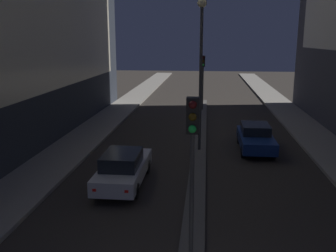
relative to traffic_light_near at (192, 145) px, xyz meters
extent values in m
cube|color=#56544F|center=(0.00, 12.57, -3.39)|extent=(0.75, 30.16, 0.13)
cylinder|color=#383838|center=(0.00, 0.03, -1.51)|extent=(0.12, 0.12, 3.64)
cube|color=black|center=(0.00, 0.03, 0.76)|extent=(0.32, 0.28, 0.90)
sphere|color=#4C0F0F|center=(0.00, -0.15, 1.06)|extent=(0.20, 0.20, 0.20)
sphere|color=#4C380A|center=(0.00, -0.15, 0.76)|extent=(0.20, 0.20, 0.20)
sphere|color=#1EEA4C|center=(0.00, -0.15, 0.46)|extent=(0.20, 0.20, 0.20)
cylinder|color=#383838|center=(0.00, 22.52, -1.51)|extent=(0.12, 0.12, 3.64)
cube|color=black|center=(0.00, 22.52, 0.76)|extent=(0.32, 0.28, 0.90)
sphere|color=#4C0F0F|center=(0.00, 22.34, 1.06)|extent=(0.20, 0.20, 0.20)
sphere|color=#4C380A|center=(0.00, 22.34, 0.76)|extent=(0.20, 0.20, 0.20)
sphere|color=#1EEA4C|center=(0.00, 22.34, 0.46)|extent=(0.20, 0.20, 0.20)
cylinder|color=#383838|center=(0.00, 10.74, 0.43)|extent=(0.16, 0.16, 7.52)
sphere|color=#F9EAB2|center=(0.00, 10.74, 4.33)|extent=(0.48, 0.48, 0.48)
cube|color=silver|center=(-3.08, 5.69, -2.83)|extent=(1.71, 4.54, 0.61)
cube|color=black|center=(-3.08, 5.35, -2.24)|extent=(1.45, 2.04, 0.57)
cube|color=red|center=(-3.68, 3.42, -2.80)|extent=(0.14, 0.04, 0.10)
cube|color=red|center=(-2.48, 3.42, -2.80)|extent=(0.14, 0.04, 0.10)
cylinder|color=black|center=(-3.82, 7.09, -3.14)|extent=(0.22, 0.64, 0.64)
cylinder|color=black|center=(-2.33, 7.09, -3.14)|extent=(0.22, 0.64, 0.64)
cylinder|color=black|center=(-3.82, 4.28, -3.14)|extent=(0.22, 0.64, 0.64)
cylinder|color=black|center=(-2.33, 4.28, -3.14)|extent=(0.22, 0.64, 0.64)
cube|color=navy|center=(3.08, 11.26, -2.84)|extent=(1.75, 4.27, 0.60)
cube|color=black|center=(3.08, 11.58, -2.29)|extent=(1.49, 1.92, 0.50)
cube|color=red|center=(2.47, 13.40, -2.81)|extent=(0.14, 0.04, 0.10)
cube|color=red|center=(3.69, 13.40, -2.81)|extent=(0.14, 0.04, 0.10)
cylinder|color=black|center=(2.31, 12.59, -3.14)|extent=(0.22, 0.64, 0.64)
cylinder|color=black|center=(3.84, 12.59, -3.14)|extent=(0.22, 0.64, 0.64)
cylinder|color=black|center=(2.31, 9.94, -3.14)|extent=(0.22, 0.64, 0.64)
cylinder|color=black|center=(3.84, 9.94, -3.14)|extent=(0.22, 0.64, 0.64)
camera|label=1|loc=(0.32, -8.99, 2.61)|focal=40.00mm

